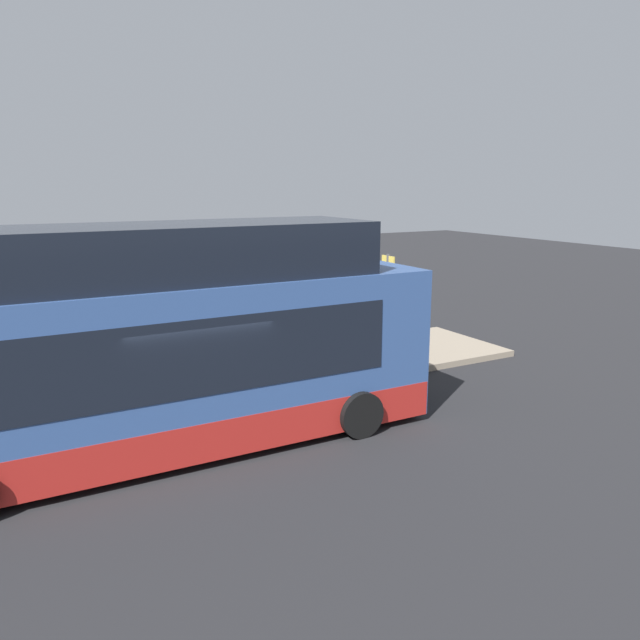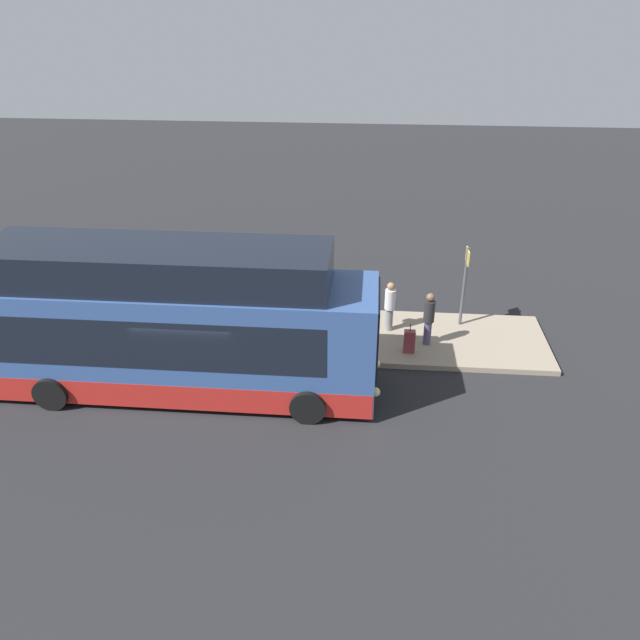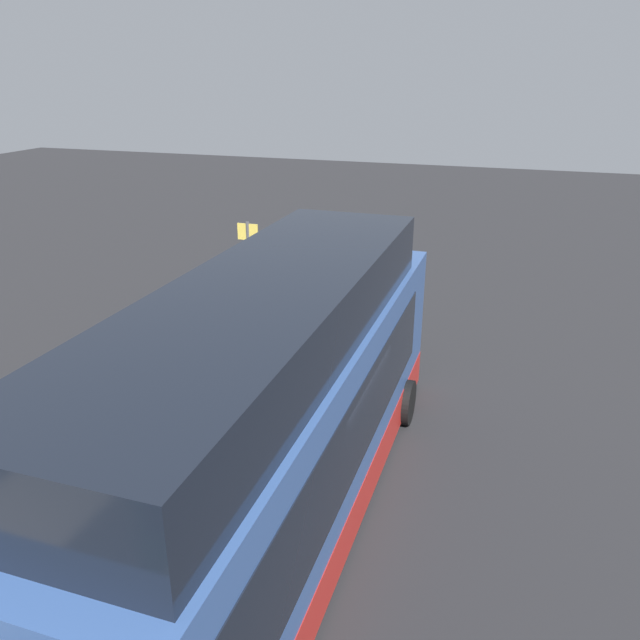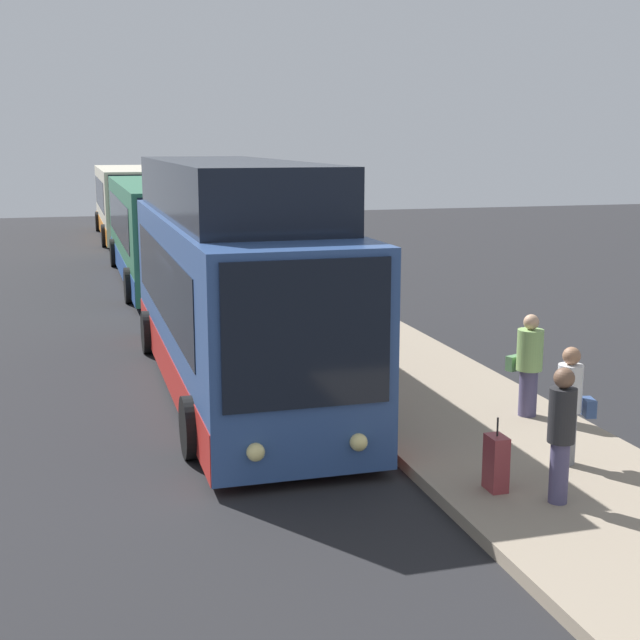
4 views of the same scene
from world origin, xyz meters
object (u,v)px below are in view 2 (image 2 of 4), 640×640
passenger_with_bags (390,304)px  passenger_boarding (324,295)px  passenger_waiting (429,316)px  suitcase (409,341)px  bus_lead (176,328)px  sign_post (465,278)px

passenger_with_bags → passenger_boarding: bearing=178.4°
passenger_boarding → passenger_with_bags: bearing=-124.5°
passenger_waiting → suitcase: size_ratio=1.78×
bus_lead → passenger_waiting: bearing=21.8°
suitcase → bus_lead: bearing=-160.8°
passenger_boarding → suitcase: 3.33m
passenger_boarding → passenger_waiting: bearing=-132.9°
passenger_with_bags → suitcase: size_ratio=1.72×
passenger_with_bags → suitcase: (0.58, -1.37, -0.53)m
bus_lead → sign_post: bus_lead is taller
bus_lead → passenger_waiting: (6.81, 2.72, -0.74)m
passenger_boarding → passenger_waiting: 3.52m
suitcase → passenger_boarding: bearing=144.6°
bus_lead → suitcase: (6.24, 2.17, -1.32)m
sign_post → passenger_boarding: bearing=-179.7°
passenger_boarding → sign_post: 4.46m
passenger_boarding → passenger_with_bags: passenger_boarding is taller
suitcase → passenger_with_bags: bearing=112.9°
suitcase → sign_post: 2.87m
bus_lead → passenger_boarding: size_ratio=6.35×
passenger_with_bags → sign_post: size_ratio=0.62×
passenger_boarding → passenger_with_bags: (2.11, -0.54, 0.01)m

